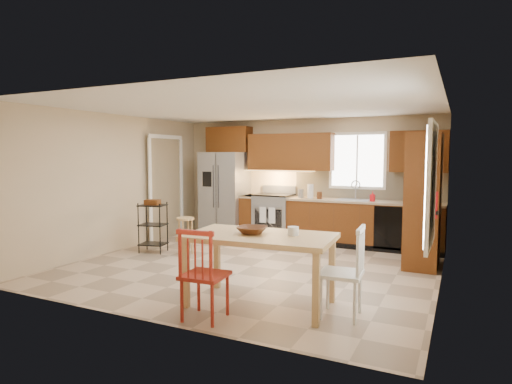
{
  "coord_description": "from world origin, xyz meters",
  "views": [
    {
      "loc": [
        2.96,
        -5.97,
        1.77
      ],
      "look_at": [
        -0.11,
        0.4,
        1.15
      ],
      "focal_mm": 30.0,
      "sensor_mm": 36.0,
      "label": 1
    }
  ],
  "objects": [
    {
      "name": "floor",
      "position": [
        0.0,
        0.0,
        0.0
      ],
      "size": [
        5.5,
        5.5,
        0.0
      ],
      "primitive_type": "plane",
      "color": "tan",
      "rests_on": "ground"
    },
    {
      "name": "ceiling",
      "position": [
        0.0,
        0.0,
        2.5
      ],
      "size": [
        5.5,
        5.0,
        0.02
      ],
      "primitive_type": "cube",
      "color": "silver",
      "rests_on": "ground"
    },
    {
      "name": "wall_back",
      "position": [
        0.0,
        2.5,
        1.25
      ],
      "size": [
        5.5,
        0.02,
        2.5
      ],
      "primitive_type": "cube",
      "color": "#CCB793",
      "rests_on": "ground"
    },
    {
      "name": "wall_front",
      "position": [
        0.0,
        -2.5,
        1.25
      ],
      "size": [
        5.5,
        0.02,
        2.5
      ],
      "primitive_type": "cube",
      "color": "#CCB793",
      "rests_on": "ground"
    },
    {
      "name": "wall_left",
      "position": [
        -2.75,
        0.0,
        1.25
      ],
      "size": [
        0.02,
        5.0,
        2.5
      ],
      "primitive_type": "cube",
      "color": "#CCB793",
      "rests_on": "ground"
    },
    {
      "name": "wall_right",
      "position": [
        2.75,
        0.0,
        1.25
      ],
      "size": [
        0.02,
        5.0,
        2.5
      ],
      "primitive_type": "cube",
      "color": "#CCB793",
      "rests_on": "ground"
    },
    {
      "name": "refrigerator",
      "position": [
        -1.7,
        2.12,
        0.91
      ],
      "size": [
        0.92,
        0.75,
        1.82
      ],
      "primitive_type": "cube",
      "color": "gray",
      "rests_on": "floor"
    },
    {
      "name": "range_stove",
      "position": [
        -0.55,
        2.19,
        0.46
      ],
      "size": [
        0.76,
        0.63,
        0.92
      ],
      "primitive_type": "cube",
      "color": "gray",
      "rests_on": "floor"
    },
    {
      "name": "base_cabinet_narrow",
      "position": [
        -1.1,
        2.2,
        0.45
      ],
      "size": [
        0.3,
        0.6,
        0.9
      ],
      "primitive_type": "cube",
      "color": "#632E12",
      "rests_on": "floor"
    },
    {
      "name": "base_cabinet_run",
      "position": [
        1.29,
        2.2,
        0.45
      ],
      "size": [
        2.92,
        0.6,
        0.9
      ],
      "primitive_type": "cube",
      "color": "#632E12",
      "rests_on": "floor"
    },
    {
      "name": "dishwasher",
      "position": [
        1.85,
        1.91,
        0.45
      ],
      "size": [
        0.6,
        0.02,
        0.78
      ],
      "primitive_type": "cube",
      "color": "black",
      "rests_on": "floor"
    },
    {
      "name": "backsplash",
      "position": [
        1.29,
        2.48,
        1.18
      ],
      "size": [
        2.92,
        0.03,
        0.55
      ],
      "primitive_type": "cube",
      "color": "beige",
      "rests_on": "wall_back"
    },
    {
      "name": "upper_over_fridge",
      "position": [
        -1.7,
        2.33,
        2.1
      ],
      "size": [
        1.0,
        0.35,
        0.55
      ],
      "primitive_type": "cube",
      "color": "#603210",
      "rests_on": "wall_back"
    },
    {
      "name": "upper_left_block",
      "position": [
        -0.25,
        2.33,
        1.83
      ],
      "size": [
        1.8,
        0.35,
        0.75
      ],
      "primitive_type": "cube",
      "color": "#603210",
      "rests_on": "wall_back"
    },
    {
      "name": "upper_right_block",
      "position": [
        2.25,
        2.33,
        1.83
      ],
      "size": [
        1.0,
        0.35,
        0.75
      ],
      "primitive_type": "cube",
      "color": "#603210",
      "rests_on": "wall_back"
    },
    {
      "name": "window_back",
      "position": [
        1.1,
        2.48,
        1.65
      ],
      "size": [
        1.12,
        0.04,
        1.12
      ],
      "primitive_type": "cube",
      "color": "white",
      "rests_on": "wall_back"
    },
    {
      "name": "sink",
      "position": [
        1.1,
        2.2,
        0.86
      ],
      "size": [
        0.62,
        0.46,
        0.16
      ],
      "primitive_type": "cube",
      "color": "gray",
      "rests_on": "base_cabinet_run"
    },
    {
      "name": "undercab_glow",
      "position": [
        -0.55,
        2.3,
        1.43
      ],
      "size": [
        1.6,
        0.3,
        0.01
      ],
      "primitive_type": "cube",
      "color": "#FFBF66",
      "rests_on": "wall_back"
    },
    {
      "name": "soap_bottle",
      "position": [
        1.48,
        2.1,
        1.0
      ],
      "size": [
        0.09,
        0.09,
        0.19
      ],
      "primitive_type": "imported",
      "color": "red",
      "rests_on": "base_cabinet_run"
    },
    {
      "name": "paper_towel",
      "position": [
        0.25,
        2.15,
        1.04
      ],
      "size": [
        0.12,
        0.12,
        0.28
      ],
      "primitive_type": "cylinder",
      "color": "silver",
      "rests_on": "base_cabinet_run"
    },
    {
      "name": "canister_steel",
      "position": [
        0.05,
        2.15,
        0.99
      ],
      "size": [
        0.11,
        0.11,
        0.18
      ],
      "primitive_type": "cylinder",
      "color": "gray",
      "rests_on": "base_cabinet_run"
    },
    {
      "name": "canister_wood",
      "position": [
        0.45,
        2.12,
        0.97
      ],
      "size": [
        0.1,
        0.1,
        0.14
      ],
      "primitive_type": "cylinder",
      "color": "#522915",
      "rests_on": "base_cabinet_run"
    },
    {
      "name": "pantry",
      "position": [
        2.43,
        1.2,
        1.05
      ],
      "size": [
        0.5,
        0.95,
        2.1
      ],
      "primitive_type": "cube",
      "color": "#632E12",
      "rests_on": "floor"
    },
    {
      "name": "fire_extinguisher",
      "position": [
        2.63,
        0.15,
        1.1
      ],
      "size": [
        0.12,
        0.12,
        0.36
      ],
      "primitive_type": "cylinder",
      "color": "red",
      "rests_on": "wall_right"
    },
    {
      "name": "window_right",
      "position": [
        2.68,
        -1.15,
        1.45
      ],
      "size": [
        0.04,
        1.02,
        1.32
      ],
      "primitive_type": "cube",
      "color": "white",
      "rests_on": "wall_right"
    },
    {
      "name": "doorway",
      "position": [
        -2.67,
        1.3,
        1.05
      ],
      "size": [
        0.04,
        0.95,
        2.1
      ],
      "primitive_type": "cube",
      "color": "#8C7A59",
      "rests_on": "wall_left"
    },
    {
      "name": "dining_table",
      "position": [
        0.87,
        -1.52,
        0.41
      ],
      "size": [
        1.76,
        1.07,
        0.83
      ],
      "primitive_type": null,
      "rotation": [
        0.0,
        0.0,
        0.07
      ],
      "color": "tan",
      "rests_on": "floor"
    },
    {
      "name": "chair_red",
      "position": [
        0.52,
        -2.17,
        0.5
      ],
      "size": [
        0.5,
        0.5,
        1.0
      ],
      "primitive_type": null,
      "rotation": [
        0.0,
        0.0,
        0.07
      ],
      "color": "#A02618",
      "rests_on": "floor"
    },
    {
      "name": "chair_white",
      "position": [
        1.82,
        -1.47,
        0.5
      ],
      "size": [
        0.5,
        0.5,
        1.0
      ],
      "primitive_type": null,
      "rotation": [
        0.0,
        0.0,
        1.64
      ],
      "color": "silver",
      "rests_on": "floor"
    },
    {
      "name": "table_bowl",
      "position": [
        0.76,
        -1.52,
        0.84
      ],
      "size": [
        0.37,
        0.37,
        0.08
      ],
      "primitive_type": "imported",
      "rotation": [
        0.0,
        0.0,
        0.07
      ],
      "color": "#522915",
      "rests_on": "dining_table"
    },
    {
      "name": "table_jar",
      "position": [
        1.24,
        -1.41,
        0.87
      ],
      "size": [
        0.14,
        0.14,
        0.16
      ],
      "primitive_type": "cylinder",
      "rotation": [
        0.0,
        0.0,
        0.07
      ],
      "color": "silver",
      "rests_on": "dining_table"
    },
    {
      "name": "bar_stool",
      "position": [
        -1.45,
        0.28,
        0.33
      ],
      "size": [
        0.4,
        0.4,
        0.65
      ],
      "primitive_type": null,
      "rotation": [
        0.0,
        0.0,
        -0.34
      ],
      "color": "tan",
      "rests_on": "floor"
    },
    {
      "name": "utility_cart",
      "position": [
        -2.05,
        0.12,
        0.45
      ],
      "size": [
        0.52,
        0.45,
        0.91
      ],
      "primitive_type": null,
      "rotation": [
        0.0,
        0.0,
        0.23
      ],
      "color": "black",
      "rests_on": "floor"
    }
  ]
}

